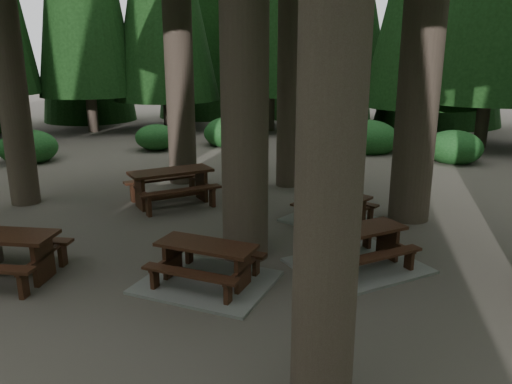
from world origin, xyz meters
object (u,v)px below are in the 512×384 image
Objects in this scene: picnic_table_a at (207,271)px; picnic_table_f at (358,254)px; picnic_table_e at (1,249)px; picnic_table_b at (171,182)px; picnic_table_c at (334,213)px.

picnic_table_f reaches higher than picnic_table_a.
picnic_table_e is 6.09m from picnic_table_f.
picnic_table_b is (-3.79, 2.79, 0.35)m from picnic_table_a.
picnic_table_c is at bearing -48.35° from picnic_table_b.
picnic_table_b is 1.07× the size of picnic_table_e.
picnic_table_c is at bearing 63.34° from picnic_table_f.
picnic_table_a is at bearing -88.36° from picnic_table_c.
picnic_table_e is at bearing -113.14° from picnic_table_c.
picnic_table_e is (-2.87, -1.93, 0.30)m from picnic_table_a.
picnic_table_b reaches higher than picnic_table_e.
picnic_table_c is 6.71m from picnic_table_e.
picnic_table_c is 0.78× the size of picnic_table_f.
picnic_table_a is 0.97× the size of picnic_table_b.
picnic_table_e reaches higher than picnic_table_f.
picnic_table_b reaches higher than picnic_table_f.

